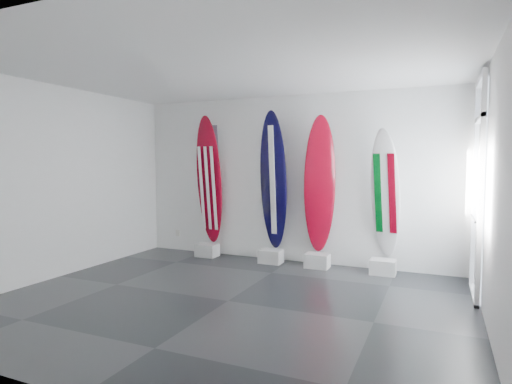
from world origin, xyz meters
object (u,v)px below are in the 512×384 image
at_px(surfboard_italy, 385,194).
at_px(surfboard_usa, 209,180).
at_px(surfboard_navy, 273,180).
at_px(surfboard_swiss, 320,185).

bearing_deg(surfboard_italy, surfboard_usa, -166.92).
bearing_deg(surfboard_navy, surfboard_italy, 12.49).
relative_size(surfboard_usa, surfboard_swiss, 1.03).
distance_m(surfboard_navy, surfboard_italy, 1.95).
bearing_deg(surfboard_usa, surfboard_swiss, 4.21).
xyz_separation_m(surfboard_swiss, surfboard_italy, (1.09, 0.00, -0.13)).
relative_size(surfboard_navy, surfboard_italy, 1.16).
distance_m(surfboard_usa, surfboard_swiss, 2.17).
xyz_separation_m(surfboard_usa, surfboard_swiss, (2.17, 0.00, -0.04)).
distance_m(surfboard_usa, surfboard_italy, 3.27).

